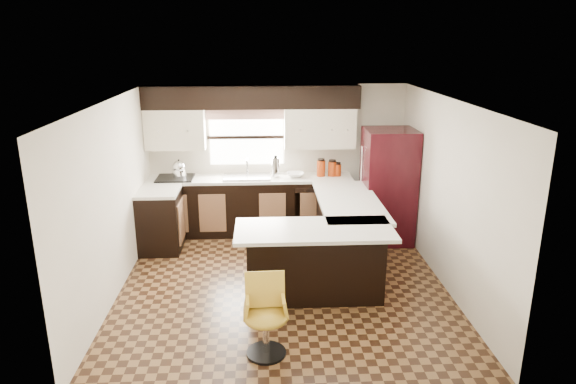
{
  "coord_description": "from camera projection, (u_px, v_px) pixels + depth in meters",
  "views": [
    {
      "loc": [
        -0.25,
        -6.12,
        3.14
      ],
      "look_at": [
        0.09,
        0.45,
        1.13
      ],
      "focal_mm": 32.0,
      "sensor_mm": 36.0,
      "label": 1
    }
  ],
  "objects": [
    {
      "name": "dishwasher",
      "position": [
        313.0,
        212.0,
        8.22
      ],
      "size": [
        0.58,
        0.03,
        0.78
      ],
      "primitive_type": "cube",
      "color": "black",
      "rests_on": "floor"
    },
    {
      "name": "counter_pen_long",
      "position": [
        349.0,
        202.0,
        7.15
      ],
      "size": [
        0.84,
        1.95,
        0.04
      ],
      "primitive_type": "cube",
      "color": "silver",
      "rests_on": "peninsula_long"
    },
    {
      "name": "mixing_bowl",
      "position": [
        295.0,
        175.0,
        8.32
      ],
      "size": [
        0.28,
        0.28,
        0.07
      ],
      "primitive_type": "imported",
      "rotation": [
        0.0,
        0.0,
        -0.01
      ],
      "color": "white",
      "rests_on": "counter_back"
    },
    {
      "name": "cooktop",
      "position": [
        175.0,
        178.0,
        8.21
      ],
      "size": [
        0.58,
        0.5,
        0.02
      ],
      "primitive_type": "cube",
      "color": "black",
      "rests_on": "counter_back"
    },
    {
      "name": "wall_left",
      "position": [
        113.0,
        200.0,
        6.32
      ],
      "size": [
        0.0,
        4.4,
        4.4
      ],
      "primitive_type": "plane",
      "rotation": [
        1.57,
        0.0,
        1.57
      ],
      "color": "beige",
      "rests_on": "floor"
    },
    {
      "name": "counter_back",
      "position": [
        250.0,
        179.0,
        8.3
      ],
      "size": [
        3.3,
        0.6,
        0.04
      ],
      "primitive_type": "cube",
      "color": "silver",
      "rests_on": "base_cab_back"
    },
    {
      "name": "percolator",
      "position": [
        276.0,
        167.0,
        8.26
      ],
      "size": [
        0.13,
        0.13,
        0.32
      ],
      "primitive_type": "cylinder",
      "color": "silver",
      "rests_on": "counter_back"
    },
    {
      "name": "peninsula_long",
      "position": [
        344.0,
        233.0,
        7.28
      ],
      "size": [
        0.6,
        1.95,
        0.9
      ],
      "primitive_type": "cube",
      "color": "black",
      "rests_on": "floor"
    },
    {
      "name": "refrigerator",
      "position": [
        388.0,
        186.0,
        7.98
      ],
      "size": [
        0.77,
        0.74,
        1.79
      ],
      "primitive_type": "cube",
      "color": "black",
      "rests_on": "floor"
    },
    {
      "name": "ceiling",
      "position": [
        283.0,
        101.0,
        6.07
      ],
      "size": [
        4.4,
        4.4,
        0.0
      ],
      "primitive_type": "plane",
      "rotation": [
        3.14,
        0.0,
        0.0
      ],
      "color": "silver",
      "rests_on": "wall_back"
    },
    {
      "name": "upper_cab_right",
      "position": [
        320.0,
        128.0,
        8.24
      ],
      "size": [
        1.14,
        0.35,
        0.64
      ],
      "primitive_type": "cube",
      "color": "beige",
      "rests_on": "wall_back"
    },
    {
      "name": "upper_cab_left",
      "position": [
        175.0,
        129.0,
        8.13
      ],
      "size": [
        0.94,
        0.35,
        0.64
      ],
      "primitive_type": "cube",
      "color": "beige",
      "rests_on": "wall_back"
    },
    {
      "name": "sink",
      "position": [
        247.0,
        177.0,
        8.26
      ],
      "size": [
        0.75,
        0.45,
        0.03
      ],
      "primitive_type": "cube",
      "color": "#B2B2B7",
      "rests_on": "counter_back"
    },
    {
      "name": "soffit",
      "position": [
        252.0,
        97.0,
        8.04
      ],
      "size": [
        3.4,
        0.35,
        0.36
      ],
      "primitive_type": "cube",
      "color": "black",
      "rests_on": "wall_back"
    },
    {
      "name": "base_cab_left",
      "position": [
        161.0,
        221.0,
        7.75
      ],
      "size": [
        0.6,
        0.7,
        0.9
      ],
      "primitive_type": "cube",
      "color": "black",
      "rests_on": "floor"
    },
    {
      "name": "counter_left",
      "position": [
        158.0,
        192.0,
        7.61
      ],
      "size": [
        0.6,
        0.7,
        0.04
      ],
      "primitive_type": "cube",
      "color": "silver",
      "rests_on": "base_cab_left"
    },
    {
      "name": "floor",
      "position": [
        283.0,
        284.0,
        6.77
      ],
      "size": [
        4.4,
        4.4,
        0.0
      ],
      "primitive_type": "plane",
      "color": "#49301A",
      "rests_on": "ground"
    },
    {
      "name": "bar_chair",
      "position": [
        266.0,
        318.0,
        5.16
      ],
      "size": [
        0.46,
        0.46,
        0.84
      ],
      "primitive_type": null,
      "rotation": [
        0.0,
        0.0,
        0.03
      ],
      "color": "gold",
      "rests_on": "floor"
    },
    {
      "name": "base_cab_back",
      "position": [
        251.0,
        206.0,
        8.44
      ],
      "size": [
        3.3,
        0.6,
        0.9
      ],
      "primitive_type": "cube",
      "color": "black",
      "rests_on": "floor"
    },
    {
      "name": "peninsula_return",
      "position": [
        315.0,
        263.0,
        6.33
      ],
      "size": [
        1.65,
        0.6,
        0.9
      ],
      "primitive_type": "cube",
      "color": "black",
      "rests_on": "floor"
    },
    {
      "name": "wall_back",
      "position": [
        277.0,
        157.0,
        8.53
      ],
      "size": [
        4.4,
        0.0,
        4.4
      ],
      "primitive_type": "plane",
      "rotation": [
        1.57,
        0.0,
        0.0
      ],
      "color": "beige",
      "rests_on": "floor"
    },
    {
      "name": "canister_med",
      "position": [
        332.0,
        169.0,
        8.34
      ],
      "size": [
        0.14,
        0.14,
        0.24
      ],
      "primitive_type": "cylinder",
      "color": "maroon",
      "rests_on": "counter_back"
    },
    {
      "name": "wall_right",
      "position": [
        447.0,
        195.0,
        6.53
      ],
      "size": [
        0.0,
        4.4,
        4.4
      ],
      "primitive_type": "plane",
      "rotation": [
        1.57,
        0.0,
        -1.57
      ],
      "color": "beige",
      "rests_on": "floor"
    },
    {
      "name": "window_pane",
      "position": [
        247.0,
        137.0,
        8.38
      ],
      "size": [
        1.2,
        0.02,
        0.9
      ],
      "primitive_type": "cube",
      "color": "white",
      "rests_on": "wall_back"
    },
    {
      "name": "counter_pen_return",
      "position": [
        314.0,
        230.0,
        6.1
      ],
      "size": [
        1.89,
        0.84,
        0.04
      ],
      "primitive_type": "cube",
      "color": "silver",
      "rests_on": "peninsula_return"
    },
    {
      "name": "valance",
      "position": [
        246.0,
        114.0,
        8.23
      ],
      "size": [
        1.3,
        0.06,
        0.18
      ],
      "primitive_type": "cube",
      "color": "#D19B93",
      "rests_on": "wall_back"
    },
    {
      "name": "canister_large",
      "position": [
        321.0,
        168.0,
        8.33
      ],
      "size": [
        0.14,
        0.14,
        0.26
      ],
      "primitive_type": "cylinder",
      "color": "maroon",
      "rests_on": "counter_back"
    },
    {
      "name": "canister_small",
      "position": [
        337.0,
        170.0,
        8.35
      ],
      "size": [
        0.12,
        0.12,
        0.19
      ],
      "primitive_type": "cylinder",
      "color": "maroon",
      "rests_on": "counter_back"
    },
    {
      "name": "wall_front",
      "position": [
        294.0,
        276.0,
        4.32
      ],
      "size": [
        4.4,
        0.0,
        4.4
      ],
      "primitive_type": "plane",
      "rotation": [
        -1.57,
        0.0,
        0.0
      ],
      "color": "beige",
      "rests_on": "floor"
    },
    {
      "name": "kettle",
      "position": [
        179.0,
        168.0,
        8.17
      ],
      "size": [
        0.22,
        0.22,
        0.29
      ],
      "primitive_type": null,
      "color": "silver",
      "rests_on": "cooktop"
    }
  ]
}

